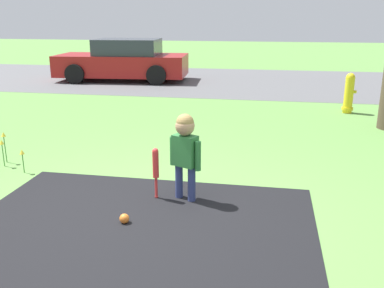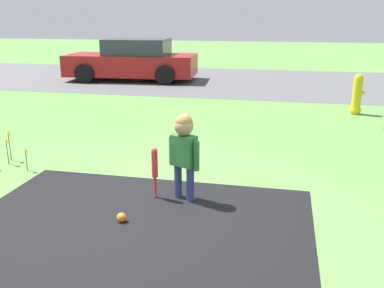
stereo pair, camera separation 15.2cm
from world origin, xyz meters
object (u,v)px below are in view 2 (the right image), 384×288
(baseball_bat, at_px, (155,166))
(sports_ball, at_px, (122,218))
(child, at_px, (184,145))
(fire_hydrant, at_px, (357,95))
(parked_car, at_px, (133,61))

(baseball_bat, xyz_separation_m, sports_ball, (-0.15, -0.63, -0.32))
(child, height_order, fire_hydrant, child)
(sports_ball, bearing_deg, fire_hydrant, 62.18)
(sports_ball, relative_size, parked_car, 0.02)
(child, bearing_deg, baseball_bat, -150.78)
(child, relative_size, sports_ball, 10.02)
(child, height_order, baseball_bat, child)
(baseball_bat, xyz_separation_m, parked_car, (-3.25, 8.36, 0.21))
(sports_ball, xyz_separation_m, parked_car, (-3.11, 8.99, 0.53))
(fire_hydrant, distance_m, parked_car, 6.95)
(child, xyz_separation_m, fire_hydrant, (2.42, 4.81, -0.22))
(sports_ball, distance_m, fire_hydrant, 6.19)
(baseball_bat, bearing_deg, child, 5.38)
(baseball_bat, distance_m, parked_car, 8.98)
(baseball_bat, height_order, parked_car, parked_car)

